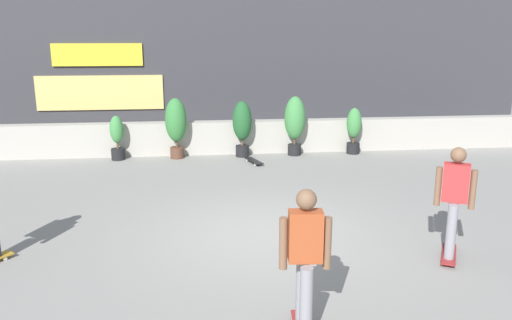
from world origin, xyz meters
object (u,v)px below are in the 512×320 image
object	(u,v)px
potted_plant_0	(117,137)
skater_mid_plaza	(305,257)
potted_plant_2	(242,125)
potted_plant_4	(354,129)
skater_foreground	(454,198)
skateboard_near_camera	(254,161)
potted_plant_3	(295,121)
potted_plant_1	(176,123)

from	to	relation	value
potted_plant_0	skater_mid_plaza	distance (m)	9.13
potted_plant_2	potted_plant_4	xyz separation A→B (m)	(3.09, 0.00, -0.17)
potted_plant_2	skater_foreground	distance (m)	7.26
skater_foreground	skateboard_near_camera	distance (m)	6.50
skater_mid_plaza	potted_plant_4	bearing A→B (deg)	69.71
potted_plant_0	potted_plant_3	size ratio (longest dim) A/B	0.73
potted_plant_1	potted_plant_3	xyz separation A→B (m)	(3.19, 0.00, 0.00)
skater_mid_plaza	potted_plant_0	bearing A→B (deg)	110.81
potted_plant_1	potted_plant_2	distance (m)	1.76
potted_plant_4	skater_mid_plaza	distance (m)	9.10
potted_plant_0	potted_plant_1	bearing A→B (deg)	-0.00
potted_plant_3	skateboard_near_camera	size ratio (longest dim) A/B	1.97
skater_foreground	skater_mid_plaza	bearing A→B (deg)	-146.15
potted_plant_3	potted_plant_4	world-z (taller)	potted_plant_3
potted_plant_1	potted_plant_3	world-z (taller)	potted_plant_3
potted_plant_2	skater_foreground	bearing A→B (deg)	-69.85
skateboard_near_camera	skater_mid_plaza	bearing A→B (deg)	-92.13
potted_plant_0	potted_plant_4	distance (m)	6.40
potted_plant_4	skater_foreground	world-z (taller)	skater_foreground
potted_plant_0	potted_plant_1	distance (m)	1.58
potted_plant_3	potted_plant_4	xyz separation A→B (m)	(1.66, 0.00, -0.25)
potted_plant_0	potted_plant_2	size ratio (longest dim) A/B	0.78
potted_plant_1	skateboard_near_camera	distance (m)	2.31
potted_plant_4	potted_plant_2	bearing A→B (deg)	-180.00
potted_plant_0	skateboard_near_camera	bearing A→B (deg)	-12.65
potted_plant_3	skateboard_near_camera	distance (m)	1.70
skater_mid_plaza	skateboard_near_camera	distance (m)	7.79
potted_plant_2	potted_plant_3	world-z (taller)	potted_plant_3
potted_plant_0	potted_plant_2	xyz separation A→B (m)	(3.30, -0.00, 0.26)
skateboard_near_camera	potted_plant_1	bearing A→B (deg)	158.23
potted_plant_4	skateboard_near_camera	xyz separation A→B (m)	(-2.87, -0.79, -0.64)
potted_plant_0	potted_plant_3	bearing A→B (deg)	0.00
skater_foreground	skater_mid_plaza	distance (m)	3.08
potted_plant_4	skater_foreground	size ratio (longest dim) A/B	0.75
potted_plant_1	potted_plant_2	bearing A→B (deg)	0.00
skater_foreground	potted_plant_1	bearing A→B (deg)	122.00
potted_plant_1	potted_plant_4	xyz separation A→B (m)	(4.85, 0.00, -0.25)
potted_plant_1	skater_mid_plaza	bearing A→B (deg)	-78.75
potted_plant_1	skater_foreground	xyz separation A→B (m)	(4.26, -6.81, -0.01)
potted_plant_1	potted_plant_4	size ratio (longest dim) A/B	1.26
potted_plant_0	potted_plant_2	world-z (taller)	potted_plant_2
potted_plant_0	skater_foreground	bearing A→B (deg)	-49.58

